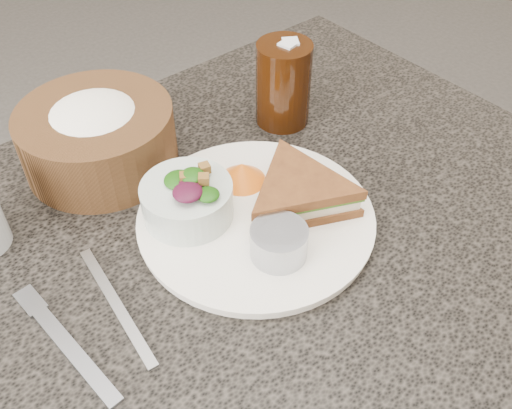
{
  "coord_description": "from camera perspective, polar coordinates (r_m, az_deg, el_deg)",
  "views": [
    {
      "loc": [
        -0.25,
        -0.37,
        1.25
      ],
      "look_at": [
        0.06,
        0.0,
        0.78
      ],
      "focal_mm": 40.0,
      "sensor_mm": 36.0,
      "label": 1
    }
  ],
  "objects": [
    {
      "name": "dining_table",
      "position": [
        0.98,
        -2.62,
        -18.93
      ],
      "size": [
        1.0,
        0.7,
        0.75
      ],
      "primitive_type": "cube",
      "color": "black",
      "rests_on": "floor"
    },
    {
      "name": "dinner_plate",
      "position": [
        0.69,
        0.0,
        -1.43
      ],
      "size": [
        0.28,
        0.28,
        0.01
      ],
      "primitive_type": "cylinder",
      "color": "white",
      "rests_on": "dining_table"
    },
    {
      "name": "sandwich",
      "position": [
        0.68,
        4.29,
        1.18
      ],
      "size": [
        0.21,
        0.21,
        0.04
      ],
      "primitive_type": null,
      "rotation": [
        0.0,
        0.0,
        -0.43
      ],
      "color": "brown",
      "rests_on": "dinner_plate"
    },
    {
      "name": "salad_bowl",
      "position": [
        0.67,
        -6.94,
        0.91
      ],
      "size": [
        0.12,
        0.12,
        0.06
      ],
      "primitive_type": null,
      "rotation": [
        0.0,
        0.0,
        0.1
      ],
      "color": "silver",
      "rests_on": "dinner_plate"
    },
    {
      "name": "dressing_ramekin",
      "position": [
        0.63,
        2.29,
        -3.83
      ],
      "size": [
        0.06,
        0.06,
        0.04
      ],
      "primitive_type": "cylinder",
      "rotation": [
        0.0,
        0.0,
        0.01
      ],
      "color": "#999CA5",
      "rests_on": "dinner_plate"
    },
    {
      "name": "orange_wedge",
      "position": [
        0.72,
        -1.42,
        3.23
      ],
      "size": [
        0.08,
        0.08,
        0.03
      ],
      "primitive_type": "cone",
      "rotation": [
        0.0,
        0.0,
        0.41
      ],
      "color": "orange",
      "rests_on": "dinner_plate"
    },
    {
      "name": "fork",
      "position": [
        0.61,
        -18.04,
        -13.57
      ],
      "size": [
        0.03,
        0.16,
        0.0
      ],
      "primitive_type": "cube",
      "rotation": [
        0.0,
        0.0,
        0.08
      ],
      "color": "gray",
      "rests_on": "dining_table"
    },
    {
      "name": "knife",
      "position": [
        0.63,
        -13.79,
        -9.71
      ],
      "size": [
        0.03,
        0.18,
        0.0
      ],
      "primitive_type": "cube",
      "rotation": [
        0.0,
        0.0,
        -0.1
      ],
      "color": "#A8AAAC",
      "rests_on": "dining_table"
    },
    {
      "name": "bread_basket",
      "position": [
        0.77,
        -15.69,
        7.31
      ],
      "size": [
        0.27,
        0.27,
        0.11
      ],
      "primitive_type": null,
      "rotation": [
        0.0,
        0.0,
        0.42
      ],
      "color": "brown",
      "rests_on": "dining_table"
    },
    {
      "name": "cola_glass",
      "position": [
        0.82,
        2.76,
        12.31
      ],
      "size": [
        0.09,
        0.09,
        0.13
      ],
      "primitive_type": null,
      "rotation": [
        0.0,
        0.0,
        0.18
      ],
      "color": "black",
      "rests_on": "dining_table"
    }
  ]
}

